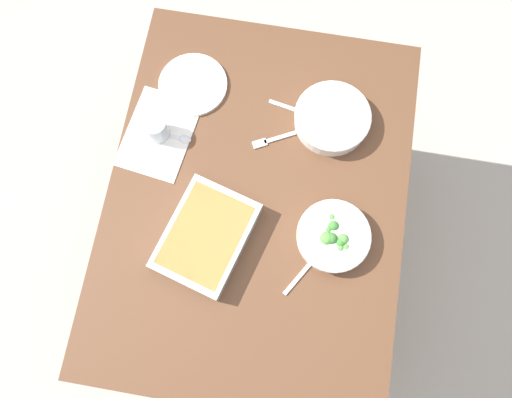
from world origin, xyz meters
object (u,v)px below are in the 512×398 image
(spoon_by_broccoli, at_px, (309,264))
(stew_bowl, at_px, (332,118))
(side_plate, at_px, (193,85))
(fork_on_table, at_px, (276,139))
(baking_dish, at_px, (206,237))
(drink_cup, at_px, (157,129))
(spoon_spare, at_px, (172,136))
(spoon_by_stew, at_px, (303,112))
(broccoli_bowl, at_px, (333,236))

(spoon_by_broccoli, bearing_deg, stew_bowl, -0.47)
(stew_bowl, distance_m, side_plate, 0.46)
(spoon_by_broccoli, xyz_separation_m, fork_on_table, (0.37, 0.16, -0.00))
(stew_bowl, xyz_separation_m, fork_on_table, (-0.08, 0.16, -0.03))
(stew_bowl, distance_m, baking_dish, 0.53)
(drink_cup, xyz_separation_m, spoon_spare, (-0.00, -0.04, -0.03))
(spoon_by_broccoli, bearing_deg, baking_dish, 85.29)
(spoon_by_broccoli, xyz_separation_m, spoon_spare, (0.32, 0.48, 0.00))
(fork_on_table, bearing_deg, side_plate, 64.67)
(side_plate, height_order, fork_on_table, side_plate)
(baking_dish, relative_size, spoon_by_stew, 1.99)
(spoon_by_stew, relative_size, spoon_by_broccoli, 1.10)
(stew_bowl, bearing_deg, spoon_spare, 105.27)
(baking_dish, xyz_separation_m, spoon_by_stew, (0.45, -0.22, -0.03))
(broccoli_bowl, height_order, fork_on_table, broccoli_bowl)
(spoon_by_stew, bearing_deg, drink_cup, 108.60)
(broccoli_bowl, height_order, spoon_spare, broccoli_bowl)
(stew_bowl, distance_m, drink_cup, 0.54)
(spoon_spare, bearing_deg, spoon_by_broccoli, -124.04)
(baking_dish, relative_size, side_plate, 1.58)
(baking_dish, xyz_separation_m, side_plate, (0.48, 0.14, -0.03))
(baking_dish, xyz_separation_m, fork_on_table, (0.34, -0.15, -0.03))
(spoon_by_stew, height_order, spoon_by_broccoli, same)
(stew_bowl, distance_m, spoon_by_stew, 0.10)
(broccoli_bowl, distance_m, spoon_by_broccoli, 0.11)
(drink_cup, distance_m, spoon_by_stew, 0.46)
(stew_bowl, relative_size, spoon_by_stew, 1.35)
(stew_bowl, xyz_separation_m, baking_dish, (-0.43, 0.31, 0.00))
(spoon_by_stew, bearing_deg, spoon_spare, 110.89)
(broccoli_bowl, xyz_separation_m, spoon_by_stew, (0.38, 0.14, -0.03))
(side_plate, xyz_separation_m, fork_on_table, (-0.14, -0.29, -0.00))
(side_plate, distance_m, spoon_by_broccoli, 0.68)
(spoon_by_broccoli, distance_m, fork_on_table, 0.40)
(broccoli_bowl, height_order, spoon_by_stew, broccoli_bowl)
(stew_bowl, bearing_deg, fork_on_table, 117.52)
(baking_dish, xyz_separation_m, drink_cup, (0.30, 0.21, 0.00))
(broccoli_bowl, height_order, baking_dish, broccoli_bowl)
(drink_cup, bearing_deg, baking_dish, -144.68)
(baking_dish, xyz_separation_m, spoon_by_broccoli, (-0.03, -0.31, -0.03))
(spoon_by_stew, bearing_deg, baking_dish, 153.73)
(side_plate, height_order, spoon_spare, side_plate)
(spoon_by_stew, distance_m, spoon_spare, 0.42)
(fork_on_table, bearing_deg, broccoli_bowl, -142.94)
(stew_bowl, distance_m, spoon_spare, 0.50)
(broccoli_bowl, distance_m, baking_dish, 0.37)
(side_plate, bearing_deg, spoon_spare, 171.12)
(stew_bowl, relative_size, fork_on_table, 1.43)
(broccoli_bowl, height_order, spoon_by_broccoli, broccoli_bowl)
(spoon_by_broccoli, height_order, fork_on_table, spoon_by_broccoli)
(broccoli_bowl, distance_m, drink_cup, 0.62)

